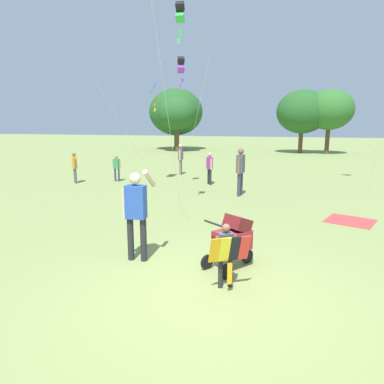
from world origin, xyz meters
TOP-DOWN VIEW (x-y plane):
  - ground_plane at (0.00, 0.00)m, footprint 120.00×120.00m
  - treeline_distant at (-2.27, 26.73)m, footprint 25.76×7.18m
  - child_with_butterfly_kite at (0.25, 0.19)m, footprint 0.65×0.51m
  - person_adult_flyer at (-1.64, 0.89)m, footprint 0.57×0.54m
  - stroller at (0.23, 0.99)m, footprint 0.91×1.04m
  - kite_adult_black at (-1.93, 4.74)m, footprint 0.68×3.91m
  - kite_green_novelty at (-4.51, 9.27)m, footprint 1.13×3.76m
  - kite_blue_high at (-3.03, 8.42)m, footprint 2.02×3.25m
  - person_red_shirt at (-2.12, 9.55)m, footprint 0.32×0.39m
  - person_sitting_far at (-4.19, 12.01)m, footprint 0.25×0.50m
  - person_couple_left at (-0.52, 7.57)m, footprint 0.29×0.56m
  - person_kid_running at (-6.40, 9.24)m, footprint 0.39×0.16m
  - person_back_turned at (-7.98, 8.32)m, footprint 0.33×0.34m
  - picnic_blanket at (2.88, 4.98)m, footprint 1.51×1.46m

SIDE VIEW (x-z plane):
  - ground_plane at x=0.00m, z-range 0.00..0.00m
  - picnic_blanket at x=2.88m, z-range 0.00..0.02m
  - stroller at x=0.23m, z-range 0.09..1.12m
  - child_with_butterfly_kite at x=0.25m, z-range 0.11..1.20m
  - person_kid_running at x=-6.40m, z-range 0.11..1.31m
  - person_back_turned at x=-7.98m, z-range 0.12..1.48m
  - person_red_shirt at x=-2.12m, z-range 0.13..1.53m
  - person_sitting_far at x=-4.19m, z-range 0.14..1.72m
  - person_couple_left at x=-0.52m, z-range 0.16..1.91m
  - person_adult_flyer at x=-1.64m, z-range 0.14..1.97m
  - treeline_distant at x=-2.27m, z-range 0.59..6.41m
  - kite_green_novelty at x=-4.51m, z-range 1.76..6.43m
  - kite_blue_high at x=-3.03m, z-range 2.22..7.39m
  - kite_adult_black at x=-1.93m, z-range 2.60..8.53m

